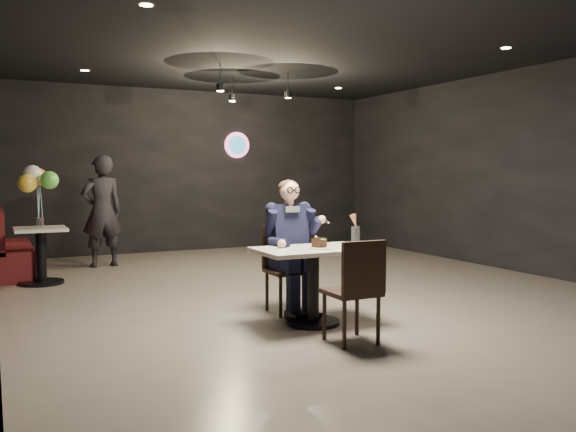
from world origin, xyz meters
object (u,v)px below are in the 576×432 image
chair_near (351,290)px  balloon_vase (40,222)px  side_table (41,254)px  sundae_glass (355,236)px  seated_man (288,245)px  passerby (102,211)px  booth_bench (14,242)px  chair_far (288,269)px  main_table (313,286)px

chair_near → balloon_vase: size_ratio=6.71×
side_table → balloon_vase: 0.41m
balloon_vase → sundae_glass: bearing=-52.7°
seated_man → passerby: 4.27m
seated_man → chair_near: bearing=-90.0°
seated_man → side_table: (-2.22, 2.91, -0.31)m
booth_bench → passerby: bearing=7.6°
sundae_glass → seated_man: bearing=127.1°
chair_near → side_table: (-2.22, 4.16, -0.05)m
sundae_glass → side_table: (-2.67, 3.51, -0.44)m
chair_far → side_table: 3.66m
main_table → booth_bench: 5.12m
chair_near → seated_man: bearing=90.1°
sundae_glass → side_table: bearing=127.3°
side_table → passerby: passerby is taller
main_table → booth_bench: (-2.52, 4.46, 0.10)m
chair_near → passerby: 5.49m
seated_man → sundae_glass: seated_man is taller
passerby → main_table: bearing=97.4°
booth_bench → passerby: 1.35m
chair_near → passerby: (-1.24, 5.33, 0.41)m
chair_far → passerby: 4.28m
main_table → balloon_vase: bearing=122.7°
side_table → passerby: (0.98, 1.17, 0.46)m
chair_far → seated_man: bearing=0.0°
main_table → booth_bench: bearing=119.5°
main_table → passerby: size_ratio=0.63×
chair_far → booth_bench: booth_bench is taller
side_table → chair_near: bearing=-61.9°
main_table → side_table: bearing=122.7°
main_table → chair_near: 0.70m
main_table → passerby: bearing=105.0°
main_table → balloon_vase: size_ratio=8.03×
seated_man → booth_bench: (-2.52, 3.91, -0.25)m
sundae_glass → main_table: bearing=174.0°
side_table → passerby: 1.59m
chair_near → sundae_glass: bearing=55.3°
chair_near → passerby: bearing=103.2°
chair_near → sundae_glass: 0.88m
chair_far → chair_near: 1.25m
chair_far → balloon_vase: chair_far is taller
main_table → seated_man: 0.65m
chair_near → main_table: bearing=90.1°
chair_far → booth_bench: (-2.52, 3.91, 0.01)m
sundae_glass → balloon_vase: size_ratio=1.44×
chair_far → sundae_glass: sundae_glass is taller
side_table → passerby: bearing=50.2°
main_table → chair_near: (0.00, -0.70, 0.09)m
sundae_glass → side_table: size_ratio=0.24×
seated_man → sundae_glass: 0.76m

